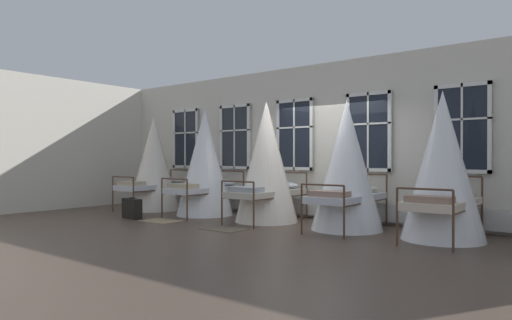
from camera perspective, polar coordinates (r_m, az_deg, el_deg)
name	(u,v)px	position (r m, az deg, el deg)	size (l,w,h in m)	color
ground	(303,225)	(9.26, 5.86, -8.07)	(24.23, 24.23, 0.00)	#4C3D33
back_wall_with_windows	(332,141)	(10.18, 9.40, 2.36)	(13.12, 0.10, 3.43)	beige
end_wall_left	(38,143)	(12.79, -25.40, 1.91)	(0.10, 7.33, 3.43)	beige
window_bank	(329,172)	(10.07, 9.07, -1.51)	(10.00, 0.10, 2.62)	black
cot_first	(154,165)	(12.14, -12.59, -0.58)	(1.33, 1.94, 2.40)	#4C3323
cot_second	(205,163)	(10.86, -6.40, -0.43)	(1.33, 1.93, 2.50)	#4C3323
cot_third	(266,163)	(9.66, 1.31, -0.34)	(1.33, 1.93, 2.55)	#4C3323
cot_fourth	(347,167)	(8.72, 11.21, -0.82)	(1.33, 1.95, 2.42)	#4C3323
cot_fifth	(443,167)	(8.08, 22.16, -0.85)	(1.33, 1.94, 2.44)	#4C3323
rug_second	(161,221)	(10.02, -11.77, -7.41)	(0.80, 0.56, 0.01)	#8E7A5B
rug_third	(224,229)	(8.73, -4.03, -8.54)	(0.80, 0.56, 0.01)	brown
suitcase_dark	(132,208)	(10.56, -15.16, -5.83)	(0.58, 0.28, 0.47)	black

